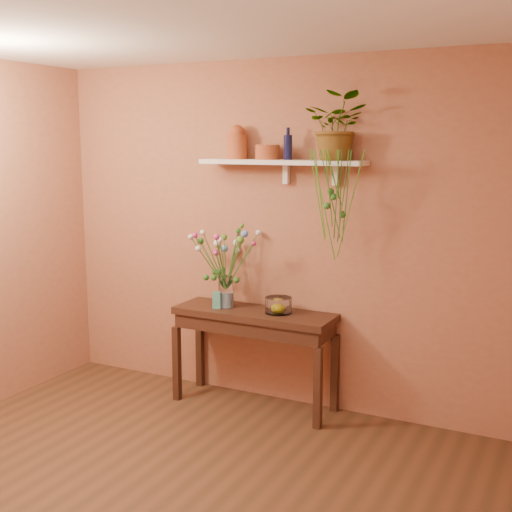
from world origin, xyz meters
TOP-DOWN VIEW (x-y plane):
  - room at (0.00, 0.00)m, footprint 4.04×4.04m
  - sideboard at (-0.13, 1.77)m, footprint 1.28×0.41m
  - wall_shelf at (0.06, 1.87)m, footprint 1.30×0.24m
  - terracotta_jug at (-0.34, 1.90)m, footprint 0.20×0.20m
  - terracotta_pot at (-0.06, 1.86)m, footprint 0.23×0.23m
  - blue_bottle at (0.10, 1.87)m, footprint 0.08×0.08m
  - spider_plant at (0.49, 1.89)m, footprint 0.47×0.42m
  - plant_fronds at (0.52, 1.73)m, footprint 0.42×0.28m
  - glass_vase at (-0.38, 1.78)m, footprint 0.12×0.12m
  - bouquet at (-0.39, 1.77)m, footprint 0.56×0.65m
  - glass_bowl at (0.07, 1.79)m, footprint 0.20×0.20m
  - lemon at (0.07, 1.79)m, footprint 0.08×0.08m
  - carton at (-0.43, 1.71)m, footprint 0.08×0.06m

SIDE VIEW (x-z plane):
  - sideboard at x=-0.13m, z-range 0.27..1.05m
  - lemon at x=0.07m, z-range 0.78..0.86m
  - glass_bowl at x=0.07m, z-range 0.77..0.89m
  - carton at x=-0.43m, z-range 0.77..0.90m
  - glass_vase at x=-0.38m, z-range 0.76..1.00m
  - bouquet at x=-0.39m, z-range 0.97..1.49m
  - room at x=0.00m, z-range 0.00..2.70m
  - plant_fronds at x=0.52m, z-range 1.28..2.08m
  - wall_shelf at x=0.06m, z-range 1.82..2.01m
  - terracotta_pot at x=-0.06m, z-range 1.94..2.05m
  - blue_bottle at x=0.10m, z-range 1.92..2.15m
  - terracotta_jug at x=-0.34m, z-range 1.93..2.20m
  - spider_plant at x=0.49m, z-range 1.94..2.42m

